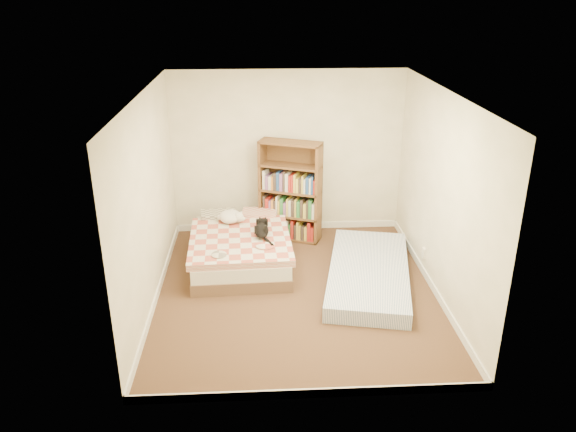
{
  "coord_description": "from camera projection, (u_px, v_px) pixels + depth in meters",
  "views": [
    {
      "loc": [
        -0.46,
        -6.22,
        3.62
      ],
      "look_at": [
        -0.09,
        0.3,
        0.92
      ],
      "focal_mm": 35.0,
      "sensor_mm": 36.0,
      "label": 1
    }
  ],
  "objects": [
    {
      "name": "floor_mattress",
      "position": [
        369.0,
        273.0,
        7.39
      ],
      "size": [
        1.45,
        2.41,
        0.2
      ],
      "primitive_type": "cube",
      "rotation": [
        0.0,
        0.0,
        -0.21
      ],
      "color": "#687EAE",
      "rests_on": "room"
    },
    {
      "name": "bed",
      "position": [
        240.0,
        247.0,
        7.84
      ],
      "size": [
        1.42,
        1.89,
        0.49
      ],
      "rotation": [
        0.0,
        0.0,
        0.04
      ],
      "color": "brown",
      "rests_on": "room"
    },
    {
      "name": "bookshelf",
      "position": [
        290.0,
        203.0,
        8.47
      ],
      "size": [
        1.02,
        0.63,
        1.52
      ],
      "rotation": [
        0.0,
        0.0,
        -0.37
      ],
      "color": "brown",
      "rests_on": "room"
    },
    {
      "name": "white_dog",
      "position": [
        231.0,
        217.0,
        8.06
      ],
      "size": [
        0.41,
        0.43,
        0.17
      ],
      "rotation": [
        0.0,
        0.0,
        0.29
      ],
      "color": "white",
      "rests_on": "bed"
    },
    {
      "name": "black_cat",
      "position": [
        262.0,
        229.0,
        7.68
      ],
      "size": [
        0.25,
        0.72,
        0.16
      ],
      "rotation": [
        0.0,
        0.0,
        -0.07
      ],
      "color": "black",
      "rests_on": "bed"
    },
    {
      "name": "room",
      "position": [
        297.0,
        204.0,
        6.69
      ],
      "size": [
        3.51,
        4.01,
        2.51
      ],
      "color": "#3F2A1B",
      "rests_on": "ground"
    }
  ]
}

